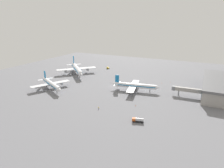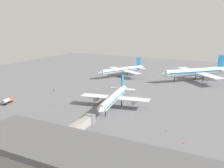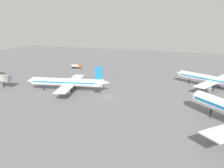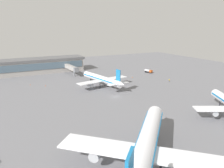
# 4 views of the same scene
# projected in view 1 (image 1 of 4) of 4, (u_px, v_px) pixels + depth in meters

# --- Properties ---
(ground) EXTENTS (288.00, 288.00, 0.00)m
(ground) POSITION_uv_depth(u_px,v_px,m) (113.00, 86.00, 165.58)
(ground) COLOR slate
(terminal_building) EXTENTS (66.12, 17.26, 10.79)m
(terminal_building) POSITION_uv_depth(u_px,v_px,m) (214.00, 86.00, 150.40)
(terminal_building) COLOR #9E9993
(terminal_building) RESTS_ON ground
(airplane_at_gate) EXTENTS (32.38, 39.92, 12.20)m
(airplane_at_gate) POSITION_uv_depth(u_px,v_px,m) (135.00, 86.00, 153.76)
(airplane_at_gate) COLOR white
(airplane_at_gate) RESTS_ON ground
(airplane_taxiing) EXTENTS (40.74, 41.60, 15.95)m
(airplane_taxiing) POSITION_uv_depth(u_px,v_px,m) (77.00, 69.00, 203.60)
(airplane_taxiing) COLOR white
(airplane_taxiing) RESTS_ON ground
(airplane_distant) EXTENTS (30.91, 37.08, 12.26)m
(airplane_distant) POSITION_uv_depth(u_px,v_px,m) (51.00, 84.00, 158.49)
(airplane_distant) COLOR white
(airplane_distant) RESTS_ON ground
(fuel_truck) EXTENTS (3.39, 6.57, 2.50)m
(fuel_truck) POSITION_uv_depth(u_px,v_px,m) (138.00, 120.00, 106.42)
(fuel_truck) COLOR black
(fuel_truck) RESTS_ON ground
(baggage_tug) EXTENTS (3.14, 3.67, 2.30)m
(baggage_tug) POSITION_uv_depth(u_px,v_px,m) (108.00, 68.00, 227.10)
(baggage_tug) COLOR black
(baggage_tug) RESTS_ON ground
(ground_crew_worker) EXTENTS (0.57, 0.45, 1.67)m
(ground_crew_worker) POSITION_uv_depth(u_px,v_px,m) (99.00, 108.00, 122.44)
(ground_crew_worker) COLOR #1E2338
(ground_crew_worker) RESTS_ON ground
(jet_bridge) EXTENTS (4.03, 22.23, 6.74)m
(jet_bridge) POSITION_uv_depth(u_px,v_px,m) (187.00, 90.00, 142.54)
(jet_bridge) COLOR #9E9993
(jet_bridge) RESTS_ON ground
(safety_cone_near_gate) EXTENTS (0.44, 0.44, 0.60)m
(safety_cone_near_gate) POSITION_uv_depth(u_px,v_px,m) (135.00, 106.00, 127.02)
(safety_cone_near_gate) COLOR #EA590C
(safety_cone_near_gate) RESTS_ON ground
(safety_cone_mid_apron) EXTENTS (0.44, 0.44, 0.60)m
(safety_cone_mid_apron) POSITION_uv_depth(u_px,v_px,m) (171.00, 82.00, 176.83)
(safety_cone_mid_apron) COLOR #EA590C
(safety_cone_mid_apron) RESTS_ON ground
(safety_cone_far_side) EXTENTS (0.44, 0.44, 0.60)m
(safety_cone_far_side) POSITION_uv_depth(u_px,v_px,m) (162.00, 83.00, 173.13)
(safety_cone_far_side) COLOR #EA590C
(safety_cone_far_side) RESTS_ON ground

